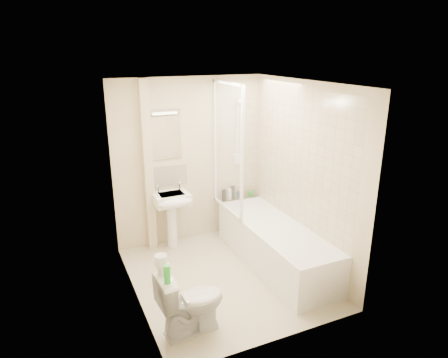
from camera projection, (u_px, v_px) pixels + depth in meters
name	position (u px, v px, depth m)	size (l,w,h in m)	color
floor	(225.00, 277.00, 5.05)	(2.50, 2.50, 0.00)	beige
wall_back	(189.00, 162.00, 5.76)	(2.20, 0.02, 2.40)	beige
wall_left	(131.00, 202.00, 4.24)	(0.02, 2.50, 2.40)	beige
wall_right	(303.00, 176.00, 5.10)	(0.02, 2.50, 2.40)	beige
ceiling	(225.00, 83.00, 4.30)	(2.20, 2.50, 0.02)	white
tile_back	(236.00, 142.00, 5.97)	(0.70, 0.01, 1.75)	beige
tile_right	(302.00, 159.00, 5.06)	(0.01, 2.10, 1.75)	beige
pipe_boxing	(148.00, 168.00, 5.46)	(0.12, 0.12, 2.40)	beige
splashback	(167.00, 176.00, 5.67)	(0.60, 0.01, 0.30)	beige
mirror	(165.00, 138.00, 5.49)	(0.46, 0.01, 0.60)	white
strip_light	(164.00, 111.00, 5.36)	(0.42, 0.07, 0.07)	silver
bathtub	(275.00, 244.00, 5.28)	(0.70, 2.10, 0.55)	white
shower_screen	(227.00, 149.00, 5.44)	(0.04, 0.92, 1.80)	white
shower_fixture	(238.00, 134.00, 5.89)	(0.10, 0.16, 0.99)	white
pedestal_sink	(172.00, 205.00, 5.58)	(0.49, 0.46, 0.94)	white
bottle_black_a	(224.00, 195.00, 6.05)	(0.06, 0.06, 0.17)	black
bottle_white_a	(229.00, 194.00, 6.09)	(0.06, 0.06, 0.17)	white
bottle_black_b	(233.00, 193.00, 6.11)	(0.06, 0.06, 0.21)	black
bottle_blue	(238.00, 195.00, 6.16)	(0.05, 0.05, 0.11)	navy
bottle_cream	(241.00, 193.00, 6.17)	(0.07, 0.07, 0.16)	beige
bottle_green	(251.00, 193.00, 6.25)	(0.07, 0.07, 0.08)	green
toilet	(191.00, 302.00, 4.00)	(0.69, 0.42, 0.68)	white
toilet_roll_lower	(163.00, 268.00, 3.85)	(0.12, 0.12, 0.10)	white
toilet_roll_upper	(161.00, 260.00, 3.80)	(0.12, 0.12, 0.11)	white
green_bottle	(167.00, 274.00, 3.68)	(0.06, 0.06, 0.18)	green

